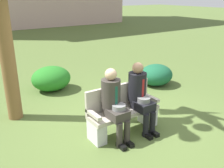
# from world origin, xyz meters

# --- Properties ---
(ground_plane) EXTENTS (80.00, 80.00, 0.00)m
(ground_plane) POSITION_xyz_m (0.00, 0.00, 0.00)
(ground_plane) COLOR #506630
(park_bench) EXTENTS (1.39, 0.44, 0.90)m
(park_bench) POSITION_xyz_m (-0.18, -0.19, 0.40)
(park_bench) COLOR #B7AD9E
(park_bench) RESTS_ON ground
(seated_man_left) EXTENTS (0.34, 0.72, 1.30)m
(seated_man_left) POSITION_xyz_m (-0.46, -0.32, 0.72)
(seated_man_left) COLOR #38332D
(seated_man_left) RESTS_ON ground
(seated_man_right) EXTENTS (0.34, 0.72, 1.32)m
(seated_man_right) POSITION_xyz_m (0.13, -0.32, 0.73)
(seated_man_right) COLOR black
(seated_man_right) RESTS_ON ground
(shrub_near_bench) EXTENTS (1.05, 0.96, 0.66)m
(shrub_near_bench) POSITION_xyz_m (-0.49, 2.63, 0.33)
(shrub_near_bench) COLOR #247522
(shrub_near_bench) RESTS_ON ground
(shrub_mid_lawn) EXTENTS (0.96, 0.88, 0.60)m
(shrub_mid_lawn) POSITION_xyz_m (2.15, 1.34, 0.30)
(shrub_mid_lawn) COLOR #195737
(shrub_mid_lawn) RESTS_ON ground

